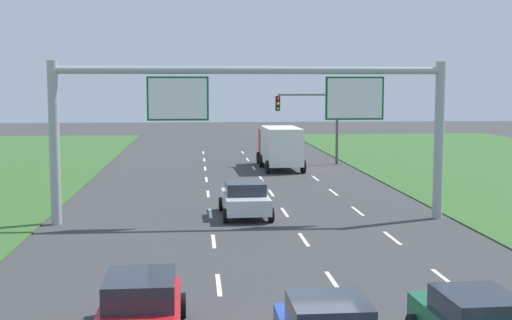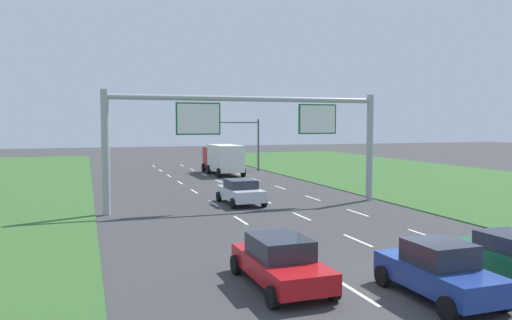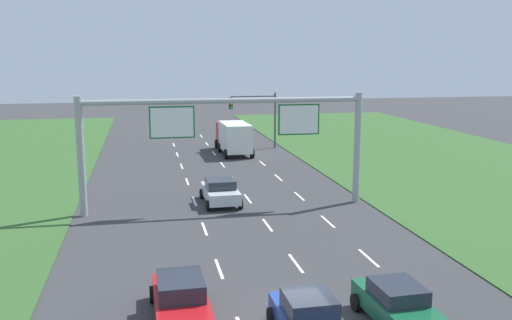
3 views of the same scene
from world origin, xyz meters
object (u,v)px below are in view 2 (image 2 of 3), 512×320
car_far_ahead (510,256)px  box_truck (223,158)px  sign_gantry (252,128)px  traffic_light_mast (241,135)px  car_mid_lane (439,271)px  car_near_red (280,261)px  car_lead_silver (241,192)px

car_far_ahead → box_truck: 36.09m
sign_gantry → traffic_light_mast: (6.13, 22.04, -0.99)m
box_truck → sign_gantry: bearing=-101.3°
car_mid_lane → traffic_light_mast: size_ratio=0.73×
sign_gantry → car_far_ahead: bearing=-78.2°
car_far_ahead → car_mid_lane: bearing=-171.7°
car_near_red → car_far_ahead: 7.53m
traffic_light_mast → car_lead_silver: bearing=-107.3°
car_mid_lane → box_truck: 36.87m
car_mid_lane → sign_gantry: 17.50m
car_far_ahead → traffic_light_mast: (2.71, 38.44, 3.07)m
car_near_red → traffic_light_mast: size_ratio=0.81×
car_lead_silver → sign_gantry: size_ratio=0.25×
car_near_red → traffic_light_mast: bearing=73.8°
car_near_red → traffic_light_mast: traffic_light_mast is taller
car_mid_lane → traffic_light_mast: traffic_light_mast is taller
car_mid_lane → car_far_ahead: 3.38m
box_truck → car_near_red: bearing=-103.5°
car_mid_lane → sign_gantry: size_ratio=0.24×
car_near_red → car_mid_lane: car_mid_lane is taller
sign_gantry → car_near_red: bearing=-104.9°
car_mid_lane → traffic_light_mast: 39.64m
car_near_red → traffic_light_mast: 38.00m
sign_gantry → traffic_light_mast: size_ratio=3.08×
car_lead_silver → box_truck: box_truck is taller
car_lead_silver → car_far_ahead: bearing=-79.5°
car_lead_silver → car_mid_lane: bearing=-90.2°
car_far_ahead → sign_gantry: (-3.43, 16.40, 4.06)m
car_near_red → car_lead_silver: (3.54, 15.76, 0.01)m
car_far_ahead → box_truck: bearing=87.7°
car_near_red → sign_gantry: (3.86, 14.49, 4.07)m
car_lead_silver → traffic_light_mast: size_ratio=0.76×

